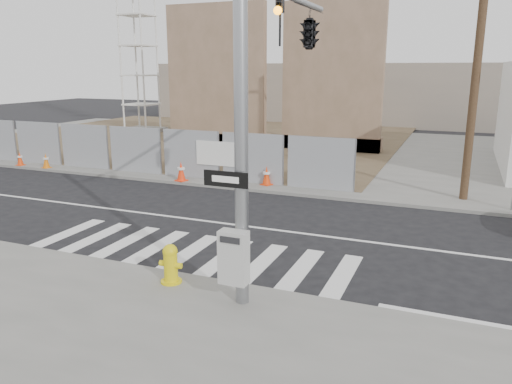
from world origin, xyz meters
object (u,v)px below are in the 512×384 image
at_px(crane_tower, 136,1).
at_px(fire_hydrant, 171,264).
at_px(traffic_cone_a, 20,159).
at_px(traffic_cone_d, 267,176).
at_px(traffic_cone_c, 181,171).
at_px(signal_pole, 290,61).
at_px(traffic_cone_b, 46,161).

distance_m(crane_tower, fire_hydrant, 27.98).
height_order(fire_hydrant, traffic_cone_a, fire_hydrant).
bearing_deg(traffic_cone_a, traffic_cone_d, 3.03).
xyz_separation_m(crane_tower, traffic_cone_c, (10.76, -12.78, -8.52)).
xyz_separation_m(traffic_cone_a, traffic_cone_c, (8.82, 0.00, 0.07)).
bearing_deg(signal_pole, traffic_cone_b, 155.80).
bearing_deg(traffic_cone_b, traffic_cone_c, 0.00).
distance_m(fire_hydrant, traffic_cone_b, 14.99).
xyz_separation_m(fire_hydrant, traffic_cone_c, (-4.95, 8.77, -0.04)).
bearing_deg(traffic_cone_d, signal_pole, -64.95).
xyz_separation_m(crane_tower, traffic_cone_a, (1.94, -12.78, -8.59)).
bearing_deg(traffic_cone_d, fire_hydrant, -81.28).
bearing_deg(traffic_cone_d, crane_tower, 139.62).
xyz_separation_m(traffic_cone_a, traffic_cone_d, (12.32, 0.65, 0.05)).
relative_size(fire_hydrant, traffic_cone_a, 1.33).
relative_size(traffic_cone_a, traffic_cone_c, 0.82).
bearing_deg(crane_tower, traffic_cone_d, -40.38).
height_order(signal_pole, traffic_cone_d, signal_pole).
xyz_separation_m(fire_hydrant, traffic_cone_a, (-13.77, 8.77, -0.11)).
xyz_separation_m(signal_pole, fire_hydrant, (-1.79, -2.50, -4.23)).
distance_m(traffic_cone_a, traffic_cone_b, 1.61).
relative_size(crane_tower, traffic_cone_c, 22.82).
distance_m(crane_tower, traffic_cone_b, 15.79).
distance_m(signal_pole, fire_hydrant, 5.23).
relative_size(crane_tower, traffic_cone_d, 24.16).
bearing_deg(crane_tower, fire_hydrant, -53.91).
relative_size(signal_pole, crane_tower, 0.39).
bearing_deg(crane_tower, traffic_cone_c, -49.90).
xyz_separation_m(fire_hydrant, traffic_cone_b, (-12.15, 8.77, -0.10)).
relative_size(fire_hydrant, traffic_cone_b, 1.28).
height_order(crane_tower, traffic_cone_a, crane_tower).
relative_size(crane_tower, traffic_cone_a, 27.88).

